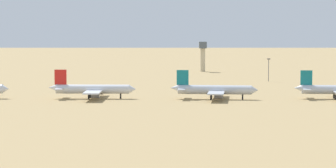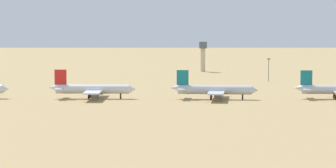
{
  "view_description": "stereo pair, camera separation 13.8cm",
  "coord_description": "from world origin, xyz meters",
  "px_view_note": "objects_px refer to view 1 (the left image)",
  "views": [
    {
      "loc": [
        -21.13,
        -329.88,
        33.63
      ],
      "look_at": [
        -19.08,
        7.09,
        6.0
      ],
      "focal_mm": 80.53,
      "sensor_mm": 36.0,
      "label": 1
    },
    {
      "loc": [
        -20.99,
        -329.88,
        33.63
      ],
      "look_at": [
        -19.08,
        7.09,
        6.0
      ],
      "focal_mm": 80.53,
      "sensor_mm": 36.0,
      "label": 2
    }
  ],
  "objects_px": {
    "parked_jet_teal_3": "(214,90)",
    "control_tower": "(203,54)",
    "light_pole_west": "(269,68)",
    "parked_jet_red_2": "(92,89)"
  },
  "relations": [
    {
      "from": "parked_jet_teal_3",
      "to": "control_tower",
      "type": "xyz_separation_m",
      "value": [
        4.93,
        186.39,
        8.18
      ]
    },
    {
      "from": "light_pole_west",
      "to": "control_tower",
      "type": "bearing_deg",
      "value": 110.9
    },
    {
      "from": "light_pole_west",
      "to": "parked_jet_red_2",
      "type": "bearing_deg",
      "value": -133.38
    },
    {
      "from": "parked_jet_teal_3",
      "to": "light_pole_west",
      "type": "height_order",
      "value": "light_pole_west"
    },
    {
      "from": "parked_jet_red_2",
      "to": "parked_jet_teal_3",
      "type": "xyz_separation_m",
      "value": [
        53.66,
        -2.93,
        -0.03
      ]
    },
    {
      "from": "parked_jet_teal_3",
      "to": "control_tower",
      "type": "bearing_deg",
      "value": 94.85
    },
    {
      "from": "control_tower",
      "to": "light_pole_west",
      "type": "height_order",
      "value": "control_tower"
    },
    {
      "from": "parked_jet_teal_3",
      "to": "light_pole_west",
      "type": "bearing_deg",
      "value": 75.56
    },
    {
      "from": "light_pole_west",
      "to": "parked_jet_teal_3",
      "type": "bearing_deg",
      "value": -110.81
    },
    {
      "from": "parked_jet_teal_3",
      "to": "light_pole_west",
      "type": "xyz_separation_m",
      "value": [
        37.97,
        99.9,
        3.54
      ]
    }
  ]
}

